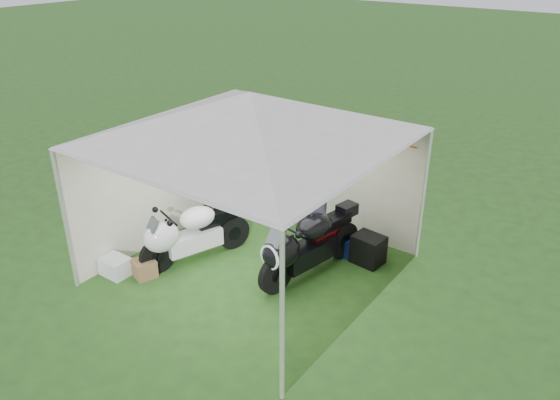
# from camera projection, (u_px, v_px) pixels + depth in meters

# --- Properties ---
(ground) EXTENTS (80.00, 80.00, 0.00)m
(ground) POSITION_uv_depth(u_px,v_px,m) (254.00, 270.00, 9.06)
(ground) COLOR #26481C
(ground) RESTS_ON ground
(canopy_tent) EXTENTS (5.66, 5.66, 3.00)m
(canopy_tent) POSITION_uv_depth(u_px,v_px,m) (252.00, 120.00, 7.97)
(canopy_tent) COLOR silver
(canopy_tent) RESTS_ON ground
(motorcycle_white) EXTENTS (0.93, 1.95, 1.00)m
(motorcycle_white) POSITION_uv_depth(u_px,v_px,m) (190.00, 232.00, 9.07)
(motorcycle_white) COLOR black
(motorcycle_white) RESTS_ON ground
(motorcycle_black) EXTENTS (0.74, 2.18, 1.08)m
(motorcycle_black) POSITION_uv_depth(u_px,v_px,m) (306.00, 244.00, 8.63)
(motorcycle_black) COLOR black
(motorcycle_black) RESTS_ON ground
(paddock_stand) EXTENTS (0.48, 0.35, 0.33)m
(paddock_stand) POSITION_uv_depth(u_px,v_px,m) (346.00, 246.00, 9.44)
(paddock_stand) COLOR #1E39BA
(paddock_stand) RESTS_ON ground
(person_dark_jacket) EXTENTS (1.09, 0.93, 1.98)m
(person_dark_jacket) POSITION_uv_depth(u_px,v_px,m) (215.00, 178.00, 10.06)
(person_dark_jacket) COLOR black
(person_dark_jacket) RESTS_ON ground
(person_blue_jacket) EXTENTS (0.48, 0.68, 1.78)m
(person_blue_jacket) POSITION_uv_depth(u_px,v_px,m) (317.00, 215.00, 8.90)
(person_blue_jacket) COLOR slate
(person_blue_jacket) RESTS_ON ground
(equipment_box) EXTENTS (0.54, 0.45, 0.50)m
(equipment_box) POSITION_uv_depth(u_px,v_px,m) (368.00, 249.00, 9.16)
(equipment_box) COLOR black
(equipment_box) RESTS_ON ground
(crate_0) EXTENTS (0.46, 0.36, 0.30)m
(crate_0) POSITION_uv_depth(u_px,v_px,m) (116.00, 266.00, 8.88)
(crate_0) COLOR silver
(crate_0) RESTS_ON ground
(crate_1) EXTENTS (0.43, 0.43, 0.30)m
(crate_1) POSITION_uv_depth(u_px,v_px,m) (144.00, 268.00, 8.83)
(crate_1) COLOR brown
(crate_1) RESTS_ON ground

